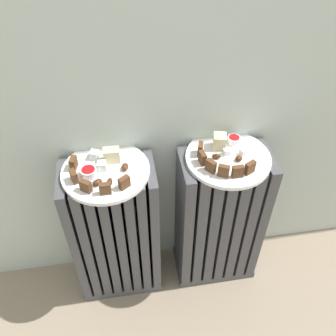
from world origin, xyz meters
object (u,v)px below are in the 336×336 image
(fork, at_px, (97,168))
(jam_bowl_right, at_px, (234,140))
(radiator_right, at_px, (219,220))
(jam_bowl_left, at_px, (89,172))
(plate_left, at_px, (106,171))
(plate_right, at_px, (228,158))
(radiator_left, at_px, (116,233))

(fork, bearing_deg, jam_bowl_right, 6.63)
(radiator_right, relative_size, fork, 5.58)
(jam_bowl_left, bearing_deg, plate_left, 18.03)
(radiator_right, relative_size, plate_left, 2.26)
(plate_right, bearing_deg, jam_bowl_right, 61.52)
(radiator_left, xyz_separation_m, plate_right, (0.37, 0.00, 0.30))
(jam_bowl_left, relative_size, jam_bowl_right, 1.16)
(plate_right, relative_size, jam_bowl_left, 5.57)
(radiator_left, xyz_separation_m, radiator_right, (0.37, 0.00, -0.00))
(jam_bowl_left, bearing_deg, jam_bowl_right, 9.65)
(radiator_left, distance_m, jam_bowl_right, 0.52)
(plate_right, distance_m, fork, 0.39)
(plate_left, bearing_deg, jam_bowl_left, -161.97)
(jam_bowl_right, distance_m, fork, 0.43)
(radiator_left, relative_size, radiator_right, 1.00)
(jam_bowl_right, relative_size, fork, 0.38)
(plate_left, bearing_deg, jam_bowl_right, 8.64)
(plate_left, xyz_separation_m, jam_bowl_right, (0.40, 0.06, 0.02))
(radiator_left, xyz_separation_m, jam_bowl_left, (-0.05, -0.02, 0.32))
(radiator_left, bearing_deg, fork, 153.29)
(radiator_left, height_order, jam_bowl_right, jam_bowl_right)
(jam_bowl_right, height_order, fork, jam_bowl_right)
(jam_bowl_left, bearing_deg, radiator_left, 18.03)
(plate_left, height_order, fork, fork)
(jam_bowl_left, bearing_deg, plate_right, 2.09)
(jam_bowl_right, bearing_deg, jam_bowl_left, -170.35)
(radiator_left, relative_size, fork, 5.58)
(jam_bowl_right, bearing_deg, radiator_left, -171.36)
(radiator_right, bearing_deg, plate_right, 0.00)
(jam_bowl_left, height_order, fork, jam_bowl_left)
(jam_bowl_right, bearing_deg, fork, -173.37)
(fork, bearing_deg, radiator_left, -26.71)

